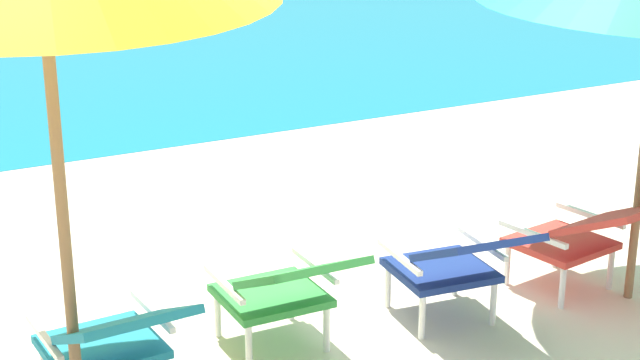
# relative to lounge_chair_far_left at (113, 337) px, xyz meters

# --- Properties ---
(ground_plane) EXTENTS (40.00, 40.00, 0.00)m
(ground_plane) POSITION_rel_lounge_chair_far_left_xyz_m (1.41, 4.36, -0.40)
(ground_plane) COLOR beige
(lounge_chair_far_left) EXTENTS (0.57, 0.90, 0.68)m
(lounge_chair_far_left) POSITION_rel_lounge_chair_far_left_xyz_m (0.00, 0.00, 0.00)
(lounge_chair_far_left) COLOR teal
(lounge_chair_far_left) RESTS_ON ground_plane
(lounge_chair_near_left) EXTENTS (0.56, 0.89, 0.68)m
(lounge_chair_near_left) POSITION_rel_lounge_chair_far_left_xyz_m (0.93, 0.12, 0.00)
(lounge_chair_near_left) COLOR #338E3D
(lounge_chair_near_left) RESTS_ON ground_plane
(lounge_chair_near_right) EXTENTS (0.64, 0.93, 0.68)m
(lounge_chair_near_right) POSITION_rel_lounge_chair_far_left_xyz_m (1.89, -0.03, 0.00)
(lounge_chair_near_right) COLOR navy
(lounge_chair_near_right) RESTS_ON ground_plane
(lounge_chair_far_right) EXTENTS (0.65, 0.94, 0.68)m
(lounge_chair_far_right) POSITION_rel_lounge_chair_far_left_xyz_m (2.80, -0.05, 0.00)
(lounge_chair_far_right) COLOR red
(lounge_chair_far_right) RESTS_ON ground_plane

